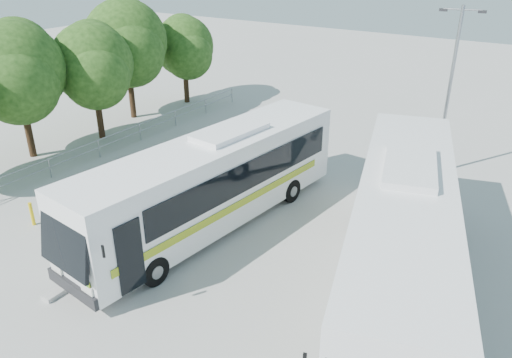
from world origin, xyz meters
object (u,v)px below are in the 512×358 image
Objects in this scene: tree_far_d at (127,41)px; coach_adjacent at (402,235)px; coach_main at (212,181)px; tree_far_e at (185,46)px; lamppost at (450,86)px; tree_far_c at (93,64)px; bollard at (32,214)px; tree_far_b at (17,70)px.

tree_far_d is 21.82m from coach_adjacent.
tree_far_d is 0.57× the size of coach_main.
coach_adjacent is (19.32, -12.78, -1.81)m from tree_far_e.
lamppost reaches higher than coach_main.
bollard is (5.35, -8.33, -3.77)m from tree_far_c.
tree_far_c reaches higher than coach_adjacent.
coach_main is at bearing -129.01° from lamppost.
coach_adjacent is (18.81, -4.58, -2.18)m from tree_far_c.
tree_far_e is 0.76× the size of lamppost.
tree_far_b is at bearing -91.83° from tree_far_e.
lamppost reaches higher than tree_far_c.
tree_far_c is 19.49m from coach_adjacent.
tree_far_e is 17.86m from bollard.
tree_far_c is 3.93m from tree_far_d.
bollard is at bearing -35.34° from tree_far_b.
tree_far_b is 20.64m from lamppost.
lamppost is (17.48, 5.49, 0.06)m from tree_far_c.
tree_far_d is at bearing 92.23° from tree_far_b.
tree_far_d is 0.53× the size of coach_adjacent.
lamppost is at bearing 27.06° from tree_far_b.
tree_far_c is 12.43m from coach_main.
lamppost reaches higher than bollard.
lamppost is at bearing 81.56° from coach_adjacent.
tree_far_b is 7.08× the size of bollard.
tree_far_c is at bearing 150.34° from coach_adjacent.
tree_far_b is 12.13m from tree_far_e.
lamppost is at bearing 5.47° from tree_far_d.
tree_far_c is (0.89, 3.90, -0.31)m from tree_far_b.
tree_far_e is at bearing 139.99° from coach_main.
coach_adjacent reaches higher than bollard.
lamppost reaches higher than coach_adjacent.
tree_far_b is 7.61m from tree_far_d.
tree_far_b is 19.88m from coach_adjacent.
coach_main is 7.35m from bollard.
coach_adjacent is at bearing -1.98° from tree_far_b.
tree_far_c is at bearing -169.96° from lamppost.
tree_far_e is 0.43× the size of coach_adjacent.
tree_far_b is 4.01m from tree_far_c.
coach_adjacent is at bearing -22.49° from tree_far_d.
bollard is (6.54, -12.03, -4.32)m from tree_far_d.
bollard is at bearing -57.30° from tree_far_c.
tree_far_e is 0.46× the size of coach_main.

